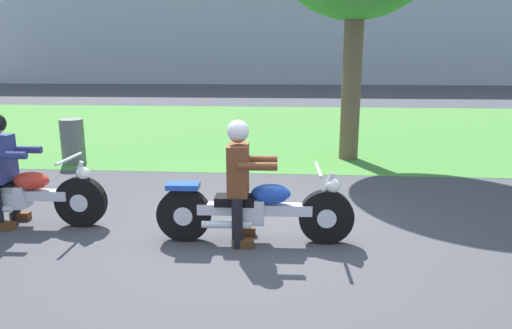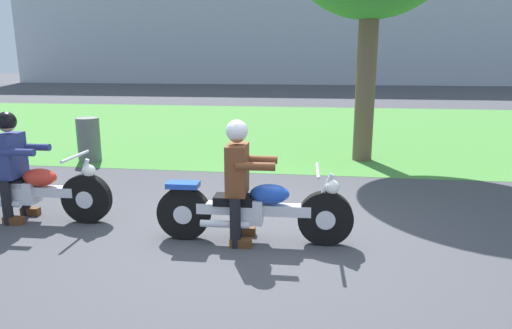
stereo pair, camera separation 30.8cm
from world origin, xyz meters
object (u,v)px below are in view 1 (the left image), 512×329
at_px(rider_follow, 2,161).
at_px(trash_can, 73,142).
at_px(rider_lead, 240,172).
at_px(motorcycle_lead, 255,210).
at_px(motorcycle_follow, 19,195).

relative_size(rider_follow, trash_can, 1.58).
distance_m(rider_lead, trash_can, 5.27).
bearing_deg(motorcycle_lead, motorcycle_follow, 172.42).
bearing_deg(rider_follow, rider_lead, -7.58).
bearing_deg(trash_can, motorcycle_follow, -74.09).
relative_size(motorcycle_lead, motorcycle_follow, 1.01).
xyz_separation_m(motorcycle_lead, rider_follow, (-3.11, 0.30, 0.43)).
distance_m(rider_lead, rider_follow, 2.96).
distance_m(motorcycle_lead, rider_lead, 0.46).
bearing_deg(motorcycle_follow, rider_follow, 179.15).
xyz_separation_m(rider_lead, motorcycle_follow, (-2.77, 0.30, -0.42)).
relative_size(rider_lead, trash_can, 1.57).
distance_m(motorcycle_follow, trash_can, 3.52).
distance_m(motorcycle_lead, trash_can, 5.37).
bearing_deg(rider_lead, motorcycle_lead, -0.87).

